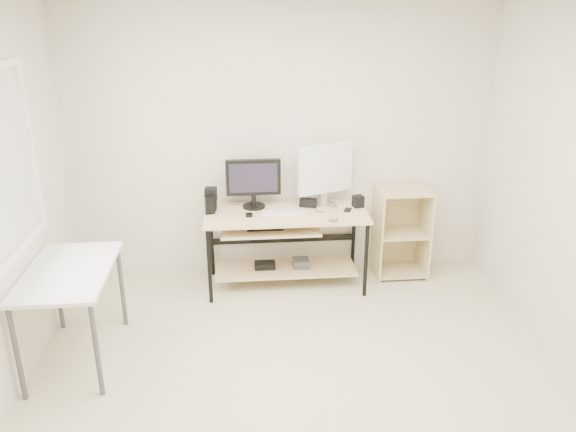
{
  "coord_description": "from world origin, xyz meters",
  "views": [
    {
      "loc": [
        -0.42,
        -3.19,
        2.56
      ],
      "look_at": [
        -0.01,
        1.3,
        0.85
      ],
      "focal_mm": 35.0,
      "sensor_mm": 36.0,
      "label": 1
    }
  ],
  "objects_px": {
    "shelf_unit": "(400,231)",
    "black_monitor": "(253,180)",
    "side_table": "(69,280)",
    "white_imac": "(325,171)",
    "audio_controller": "(210,205)",
    "desk": "(283,233)"
  },
  "relations": [
    {
      "from": "white_imac",
      "to": "audio_controller",
      "type": "bearing_deg",
      "value": 166.97
    },
    {
      "from": "desk",
      "to": "black_monitor",
      "type": "bearing_deg",
      "value": 150.39
    },
    {
      "from": "black_monitor",
      "to": "audio_controller",
      "type": "xyz_separation_m",
      "value": [
        -0.41,
        -0.13,
        -0.18
      ]
    },
    {
      "from": "side_table",
      "to": "shelf_unit",
      "type": "relative_size",
      "value": 1.11
    },
    {
      "from": "side_table",
      "to": "shelf_unit",
      "type": "distance_m",
      "value": 3.09
    },
    {
      "from": "shelf_unit",
      "to": "white_imac",
      "type": "xyz_separation_m",
      "value": [
        -0.76,
        -0.0,
        0.64
      ]
    },
    {
      "from": "desk",
      "to": "white_imac",
      "type": "relative_size",
      "value": 2.54
    },
    {
      "from": "desk",
      "to": "audio_controller",
      "type": "height_order",
      "value": "audio_controller"
    },
    {
      "from": "white_imac",
      "to": "side_table",
      "type": "bearing_deg",
      "value": -170.07
    },
    {
      "from": "shelf_unit",
      "to": "white_imac",
      "type": "height_order",
      "value": "white_imac"
    },
    {
      "from": "side_table",
      "to": "shelf_unit",
      "type": "height_order",
      "value": "shelf_unit"
    },
    {
      "from": "desk",
      "to": "audio_controller",
      "type": "distance_m",
      "value": 0.73
    },
    {
      "from": "side_table",
      "to": "audio_controller",
      "type": "bearing_deg",
      "value": 47.56
    },
    {
      "from": "shelf_unit",
      "to": "side_table",
      "type": "bearing_deg",
      "value": -156.67
    },
    {
      "from": "shelf_unit",
      "to": "audio_controller",
      "type": "distance_m",
      "value": 1.89
    },
    {
      "from": "shelf_unit",
      "to": "desk",
      "type": "bearing_deg",
      "value": -172.23
    },
    {
      "from": "shelf_unit",
      "to": "audio_controller",
      "type": "height_order",
      "value": "audio_controller"
    },
    {
      "from": "shelf_unit",
      "to": "audio_controller",
      "type": "bearing_deg",
      "value": -175.51
    },
    {
      "from": "white_imac",
      "to": "black_monitor",
      "type": "bearing_deg",
      "value": 160.26
    },
    {
      "from": "side_table",
      "to": "shelf_unit",
      "type": "xyz_separation_m",
      "value": [
        2.83,
        1.22,
        -0.22
      ]
    },
    {
      "from": "audio_controller",
      "to": "side_table",
      "type": "bearing_deg",
      "value": -145.95
    },
    {
      "from": "shelf_unit",
      "to": "black_monitor",
      "type": "bearing_deg",
      "value": -179.56
    }
  ]
}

